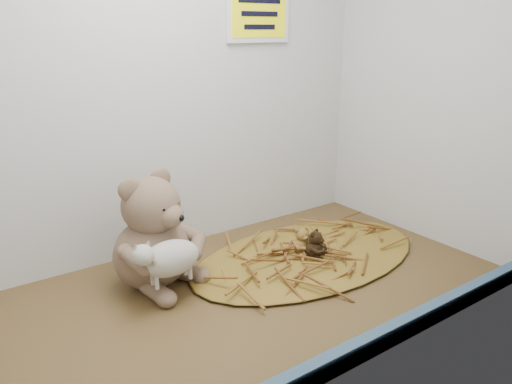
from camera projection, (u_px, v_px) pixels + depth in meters
alcove_shell at (191, 66)px, 92.35cm from camera, size 120.40×60.20×90.40cm
front_rail at (321, 369)px, 76.63cm from camera, size 119.28×2.20×3.60cm
straw_bed at (308, 255)px, 117.82cm from camera, size 60.74×35.27×1.18cm
main_teddy at (151, 230)px, 102.42cm from camera, size 26.30×26.88×24.46cm
toy_lamb at (171, 258)px, 96.57cm from camera, size 15.54×9.48×10.04cm
mini_teddy_tan at (302, 239)px, 117.73cm from camera, size 5.66×5.91×6.31cm
mini_teddy_brown at (315, 242)px, 115.54cm from camera, size 7.30×7.42×6.55cm
wall_sign at (258, 14)px, 121.56cm from camera, size 16.00×1.20×11.00cm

